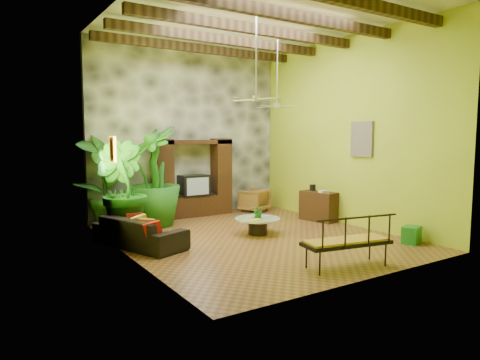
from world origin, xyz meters
TOP-DOWN VIEW (x-y plane):
  - ground at (0.00, 0.00)m, footprint 7.00×7.00m
  - ceiling at (0.00, 0.00)m, footprint 6.00×7.00m
  - back_wall at (0.00, 3.50)m, footprint 6.00×0.02m
  - left_wall at (-3.00, 0.00)m, footprint 0.02×7.00m
  - right_wall at (3.00, 0.00)m, footprint 0.02×7.00m
  - stone_accent_wall at (0.00, 3.44)m, footprint 5.98×0.10m
  - ceiling_beams at (0.00, 0.00)m, footprint 5.95×5.36m
  - entertainment_center at (0.00, 3.14)m, footprint 2.40×0.55m
  - ceiling_fan_front at (-0.20, -0.40)m, footprint 1.28×1.28m
  - ceiling_fan_back at (1.60, 1.20)m, footprint 1.28×1.28m
  - wall_art_mask at (-2.96, 1.00)m, footprint 0.06×0.32m
  - wall_art_painting at (2.96, -0.60)m, footprint 0.06×0.70m
  - sofa at (-2.55, 0.62)m, footprint 1.58×2.38m
  - wicker_armchair at (1.95, 2.82)m, footprint 1.00×1.01m
  - tall_plant_a at (-2.63, 3.15)m, footprint 1.56×1.29m
  - tall_plant_b at (-2.65, 1.54)m, footprint 1.48×1.59m
  - tall_plant_c at (-1.50, 2.49)m, footprint 1.64×1.64m
  - coffee_table at (0.26, 0.18)m, footprint 1.09×1.09m
  - centerpiece_plant at (0.27, 0.18)m, footprint 0.37×0.33m
  - yellow_tray at (0.03, -0.05)m, footprint 0.31×0.25m
  - iron_bench at (0.14, -2.90)m, footprint 1.74×0.89m
  - side_console at (2.65, 0.63)m, footprint 0.65×1.10m
  - green_bin at (2.65, -2.39)m, footprint 0.52×0.45m

SIDE VIEW (x-z plane):
  - ground at x=0.00m, z-range 0.00..0.00m
  - green_bin at x=2.65m, z-range 0.00..0.38m
  - coffee_table at x=0.26m, z-range 0.06..0.46m
  - sofa at x=-2.55m, z-range 0.00..0.65m
  - wicker_armchair at x=1.95m, z-range 0.00..0.71m
  - side_console at x=2.65m, z-range 0.00..0.82m
  - yellow_tray at x=0.03m, z-range 0.40..0.43m
  - iron_bench at x=0.14m, z-range 0.24..0.82m
  - centerpiece_plant at x=0.27m, z-range 0.40..0.75m
  - entertainment_center at x=0.00m, z-range -0.18..2.12m
  - tall_plant_b at x=-2.65m, z-range 0.00..2.31m
  - tall_plant_a at x=-2.63m, z-range 0.00..2.53m
  - tall_plant_c at x=-1.50m, z-range 0.00..2.64m
  - wall_art_mask at x=-2.96m, z-range 1.83..2.38m
  - wall_art_painting at x=2.96m, z-range 1.85..2.75m
  - back_wall at x=0.00m, z-range 0.00..5.00m
  - left_wall at x=-3.00m, z-range 0.00..5.00m
  - right_wall at x=3.00m, z-range 0.00..5.00m
  - stone_accent_wall at x=0.00m, z-range 0.01..4.99m
  - ceiling_fan_front at x=-0.20m, z-range 2.47..4.33m
  - ceiling_fan_back at x=1.60m, z-range 2.47..4.33m
  - ceiling_beams at x=0.00m, z-range 4.67..4.89m
  - ceiling at x=0.00m, z-range 4.99..5.01m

